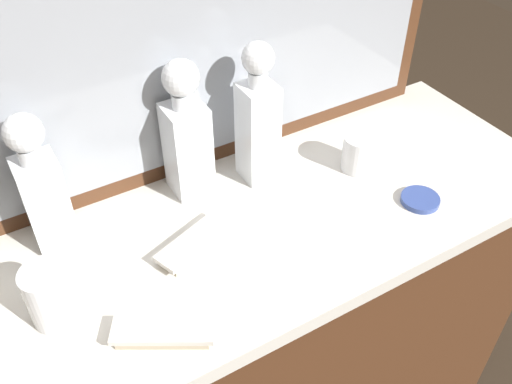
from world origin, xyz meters
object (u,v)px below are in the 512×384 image
(crystal_tumbler_front, at_px, (359,154))
(silver_brush_far_left, at_px, (163,333))
(porcelain_dish, at_px, (420,200))
(silver_brush_left, at_px, (196,245))
(crystal_decanter_left, at_px, (258,126))
(crystal_decanter_front, at_px, (43,194))
(crystal_tumbler_far_left, at_px, (51,297))
(crystal_decanter_rear, at_px, (187,141))

(crystal_tumbler_front, distance_m, silver_brush_far_left, 0.58)
(silver_brush_far_left, xyz_separation_m, porcelain_dish, (0.58, 0.04, -0.01))
(crystal_tumbler_front, distance_m, silver_brush_left, 0.42)
(silver_brush_left, bearing_deg, crystal_decanter_left, 31.96)
(crystal_decanter_front, height_order, crystal_tumbler_far_left, crystal_decanter_front)
(silver_brush_far_left, xyz_separation_m, silver_brush_left, (0.13, 0.15, 0.00))
(crystal_decanter_rear, xyz_separation_m, crystal_tumbler_front, (0.34, -0.13, -0.08))
(crystal_decanter_rear, height_order, crystal_tumbler_front, crystal_decanter_rear)
(crystal_tumbler_front, xyz_separation_m, silver_brush_far_left, (-0.54, -0.19, -0.02))
(silver_brush_far_left, relative_size, porcelain_dish, 2.11)
(crystal_tumbler_far_left, bearing_deg, porcelain_dish, -7.43)
(crystal_decanter_front, xyz_separation_m, crystal_tumbler_far_left, (-0.05, -0.18, -0.06))
(silver_brush_far_left, relative_size, silver_brush_left, 0.98)
(crystal_decanter_front, height_order, silver_brush_left, crystal_decanter_front)
(silver_brush_far_left, height_order, porcelain_dish, silver_brush_far_left)
(crystal_decanter_front, bearing_deg, silver_brush_left, -36.70)
(crystal_decanter_rear, bearing_deg, crystal_decanter_left, -13.12)
(crystal_decanter_front, bearing_deg, silver_brush_far_left, -74.72)
(porcelain_dish, bearing_deg, crystal_tumbler_far_left, 172.57)
(crystal_tumbler_front, distance_m, porcelain_dish, 0.16)
(crystal_tumbler_far_left, xyz_separation_m, porcelain_dish, (0.72, -0.09, -0.04))
(crystal_decanter_front, bearing_deg, crystal_tumbler_far_left, -105.65)
(crystal_tumbler_front, relative_size, silver_brush_far_left, 0.49)
(crystal_decanter_front, height_order, silver_brush_far_left, crystal_decanter_front)
(silver_brush_far_left, height_order, silver_brush_left, same)
(crystal_decanter_rear, height_order, silver_brush_far_left, crystal_decanter_rear)
(crystal_decanter_rear, height_order, porcelain_dish, crystal_decanter_rear)
(crystal_decanter_left, relative_size, porcelain_dish, 3.91)
(crystal_tumbler_front, height_order, silver_brush_far_left, crystal_tumbler_front)
(crystal_tumbler_far_left, bearing_deg, silver_brush_far_left, -43.73)
(crystal_tumbler_far_left, xyz_separation_m, silver_brush_left, (0.27, 0.02, -0.04))
(crystal_decanter_rear, bearing_deg, crystal_tumbler_far_left, -150.97)
(crystal_decanter_rear, bearing_deg, silver_brush_far_left, -122.44)
(porcelain_dish, bearing_deg, crystal_decanter_left, 134.20)
(crystal_decanter_front, distance_m, porcelain_dish, 0.73)
(crystal_tumbler_front, bearing_deg, crystal_decanter_rear, 160.04)
(crystal_decanter_front, bearing_deg, crystal_tumbler_front, -10.72)
(porcelain_dish, bearing_deg, crystal_tumbler_front, 104.10)
(crystal_tumbler_front, bearing_deg, porcelain_dish, -75.90)
(crystal_tumbler_far_left, distance_m, silver_brush_far_left, 0.19)
(porcelain_dish, bearing_deg, silver_brush_far_left, -176.52)
(crystal_tumbler_far_left, xyz_separation_m, silver_brush_far_left, (0.14, -0.13, -0.04))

